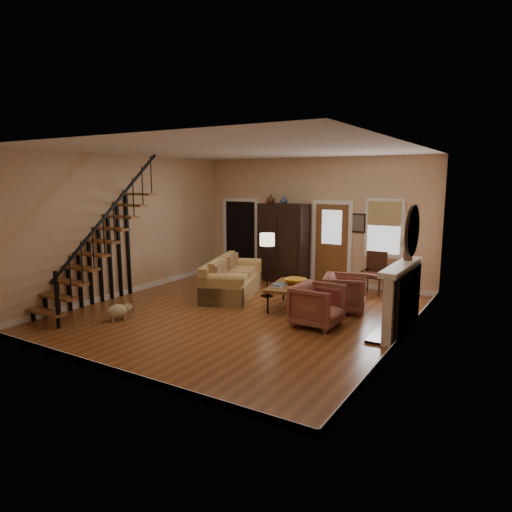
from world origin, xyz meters
The scene contains 15 objects.
room centered at (-0.41, 1.76, 1.51)m, with size 7.00×7.33×3.30m.
staircase centered at (-2.78, -1.30, 1.60)m, with size 0.94×2.80×3.20m, color brown, non-canonical shape.
fireplace centered at (3.13, 0.50, 0.74)m, with size 0.33×1.95×2.30m.
armoire centered at (-0.70, 3.15, 1.05)m, with size 1.30×0.60×2.10m, color black, non-canonical shape.
vase_a centered at (-1.05, 3.05, 2.22)m, with size 0.24×0.24×0.25m, color #4C2619.
vase_b centered at (-0.65, 3.05, 2.21)m, with size 0.20×0.20×0.21m, color #334C60.
sofa centered at (-0.97, 1.09, 0.42)m, with size 0.98×2.26×0.84m, color tan, non-canonical shape.
coffee_table centered at (0.66, 0.88, 0.25)m, with size 0.78×1.33×0.51m, color brown, non-canonical shape.
bowl centered at (0.71, 1.03, 0.57)m, with size 0.45×0.45×0.11m, color #C78B17.
books centered at (0.54, 0.58, 0.54)m, with size 0.24×0.33×0.06m, color beige, non-canonical shape.
armchair_left centered at (1.67, 0.05, 0.40)m, with size 0.84×0.87×0.79m, color maroon.
armchair_right centered at (1.77, 1.23, 0.39)m, with size 0.83×0.86×0.78m, color maroon.
floor_lamp centered at (-0.22, 1.43, 0.75)m, with size 0.34×0.34×1.50m, color black, non-canonical shape.
side_chair centered at (1.85, 2.95, 0.51)m, with size 0.54×0.54×1.02m, color #371E11, non-canonical shape.
dog centered at (-1.81, -1.69, 0.17)m, with size 0.27×0.46×0.34m, color tan, non-canonical shape.
Camera 1 is at (4.98, -7.64, 2.73)m, focal length 32.00 mm.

